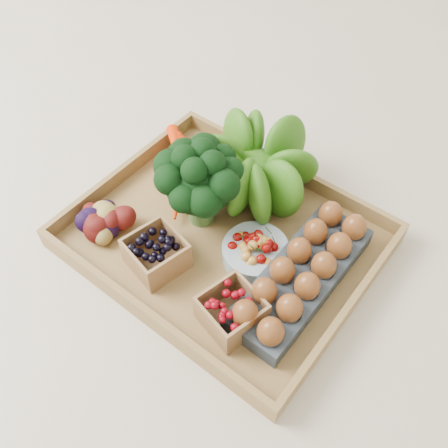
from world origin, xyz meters
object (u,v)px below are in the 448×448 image
Objects in this scene: cherry_bowl at (255,253)px; broccoli at (200,196)px; tray at (224,241)px; egg_carton at (301,278)px.

broccoli is at bearing 174.67° from cherry_bowl.
broccoli reaches higher than tray.
broccoli is 1.35× the size of cherry_bowl.
broccoli is (-0.07, 0.01, 0.07)m from tray.
cherry_bowl is at bearing 0.04° from tray.
tray is at bearing -178.43° from egg_carton.
tray is 4.38× the size of cherry_bowl.
tray is at bearing -11.13° from broccoli.
cherry_bowl is at bearing -5.33° from broccoli.
egg_carton reaches higher than cherry_bowl.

